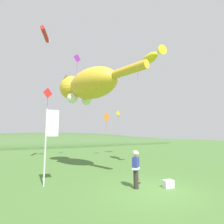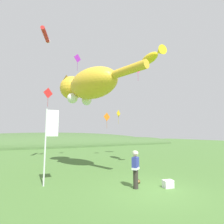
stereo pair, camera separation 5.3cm
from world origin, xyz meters
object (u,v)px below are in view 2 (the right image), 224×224
object	(u,v)px
kite_fish_windsock	(151,57)
kite_diamond_red	(48,93)
picnic_cooler	(168,184)
kite_spool	(138,182)
festival_attendant	(135,168)
festival_banner_pole	(49,135)
kite_diamond_pink	(138,68)
kite_diamond_violet	(78,58)
kite_giant_cat	(88,85)
kite_diamond_orange	(107,117)
kite_tube_streamer	(45,35)
kite_diamond_gold	(118,114)

from	to	relation	value
kite_fish_windsock	kite_diamond_red	bearing A→B (deg)	127.56
picnic_cooler	kite_fish_windsock	xyz separation A→B (m)	(2.59, 4.03, 8.65)
kite_spool	festival_attendant	bearing A→B (deg)	-131.36
festival_banner_pole	kite_fish_windsock	bearing A→B (deg)	7.42
kite_diamond_pink	kite_diamond_violet	xyz separation A→B (m)	(-6.65, 1.45, 0.37)
kite_diamond_pink	kite_fish_windsock	bearing A→B (deg)	-113.99
festival_banner_pole	picnic_cooler	bearing A→B (deg)	-29.88
kite_giant_cat	kite_diamond_pink	world-z (taller)	kite_diamond_pink
kite_diamond_orange	kite_diamond_red	size ratio (longest dim) A/B	0.94
kite_diamond_red	kite_diamond_violet	bearing A→B (deg)	-43.97
kite_giant_cat	kite_diamond_pink	bearing A→B (deg)	24.06
festival_banner_pole	kite_diamond_violet	world-z (taller)	kite_diamond_violet
kite_giant_cat	kite_tube_streamer	distance (m)	7.06
picnic_cooler	kite_spool	bearing A→B (deg)	126.83
festival_attendant	kite_diamond_gold	xyz separation A→B (m)	(5.89, 12.36, 4.19)
festival_attendant	kite_spool	bearing A→B (deg)	48.64
kite_fish_windsock	kite_tube_streamer	distance (m)	9.90
kite_diamond_gold	kite_fish_windsock	bearing A→B (deg)	-101.48
festival_attendant	kite_diamond_gold	size ratio (longest dim) A/B	0.97
festival_banner_pole	kite_fish_windsock	distance (m)	10.08
kite_diamond_pink	kite_diamond_orange	distance (m)	6.81
picnic_cooler	kite_diamond_gold	world-z (taller)	kite_diamond_gold
kite_diamond_violet	kite_giant_cat	bearing A→B (deg)	-94.90
kite_diamond_orange	festival_banner_pole	bearing A→B (deg)	-129.49
kite_tube_streamer	kite_diamond_violet	distance (m)	3.68
festival_banner_pole	kite_diamond_orange	size ratio (longest dim) A/B	2.00
kite_fish_windsock	festival_attendant	bearing A→B (deg)	-139.88
festival_attendant	kite_diamond_violet	size ratio (longest dim) A/B	0.96
kite_giant_cat	kite_diamond_gold	distance (m)	9.67
kite_diamond_pink	picnic_cooler	bearing A→B (deg)	-118.03
kite_giant_cat	kite_diamond_red	distance (m)	7.33
picnic_cooler	kite_diamond_orange	distance (m)	13.37
kite_fish_windsock	kite_diamond_red	xyz separation A→B (m)	(-6.87, 8.94, -1.88)
kite_diamond_red	kite_diamond_violet	world-z (taller)	kite_diamond_violet
picnic_cooler	kite_diamond_gold	bearing A→B (deg)	71.22
kite_giant_cat	kite_fish_windsock	world-z (taller)	kite_fish_windsock
kite_spool	kite_diamond_pink	bearing A→B (deg)	53.75
kite_diamond_pink	kite_diamond_red	size ratio (longest dim) A/B	1.06
kite_spool	kite_diamond_red	bearing A→B (deg)	105.97
picnic_cooler	kite_diamond_pink	world-z (taller)	kite_diamond_pink
festival_attendant	kite_diamond_violet	xyz separation A→B (m)	(-0.30, 9.98, 9.48)
kite_diamond_gold	festival_banner_pole	bearing A→B (deg)	-134.14
kite_diamond_gold	kite_diamond_red	world-z (taller)	kite_diamond_red
kite_diamond_violet	kite_diamond_gold	bearing A→B (deg)	21.00
picnic_cooler	kite_diamond_violet	bearing A→B (deg)	99.63
picnic_cooler	kite_fish_windsock	distance (m)	9.89
festival_attendant	kite_diamond_orange	world-z (taller)	kite_diamond_orange
picnic_cooler	kite_giant_cat	size ratio (longest dim) A/B	0.06
kite_spool	kite_diamond_pink	xyz separation A→B (m)	(5.78, 7.88, 9.97)
festival_banner_pole	kite_tube_streamer	distance (m)	11.19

